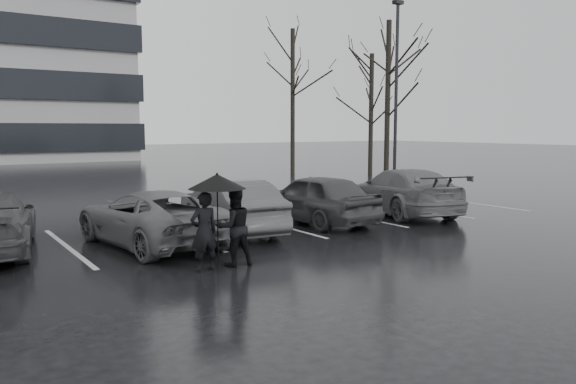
# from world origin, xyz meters

# --- Properties ---
(ground) EXTENTS (160.00, 160.00, 0.00)m
(ground) POSITION_xyz_m (0.00, 0.00, 0.00)
(ground) COLOR black
(ground) RESTS_ON ground
(car_main) EXTENTS (2.01, 4.33, 1.44)m
(car_main) POSITION_xyz_m (1.69, 2.03, 0.72)
(car_main) COLOR black
(car_main) RESTS_ON ground
(car_west_a) EXTENTS (1.90, 4.36, 1.39)m
(car_west_a) POSITION_xyz_m (-1.02, 2.04, 0.70)
(car_west_a) COLOR #2A2A2C
(car_west_a) RESTS_ON ground
(car_west_b) EXTENTS (2.67, 4.84, 1.28)m
(car_west_b) POSITION_xyz_m (-3.28, 1.75, 0.64)
(car_west_b) COLOR #434346
(car_west_b) RESTS_ON ground
(car_east) EXTENTS (3.31, 5.35, 1.45)m
(car_east) POSITION_xyz_m (5.04, 1.91, 0.72)
(car_east) COLOR #434346
(car_east) RESTS_ON ground
(pedestrian_left) EXTENTS (0.57, 0.38, 1.53)m
(pedestrian_left) POSITION_xyz_m (-3.30, -1.21, 0.76)
(pedestrian_left) COLOR black
(pedestrian_left) RESTS_ON ground
(pedestrian_right) EXTENTS (0.81, 0.66, 1.55)m
(pedestrian_right) POSITION_xyz_m (-2.61, -1.13, 0.77)
(pedestrian_right) COLOR black
(pedestrian_right) RESTS_ON ground
(umbrella) EXTENTS (1.11, 1.11, 1.88)m
(umbrella) POSITION_xyz_m (-3.03, -1.26, 1.71)
(umbrella) COLOR black
(umbrella) RESTS_ON ground
(lamp_post) EXTENTS (0.44, 0.44, 8.09)m
(lamp_post) POSITION_xyz_m (9.63, 6.98, 3.70)
(lamp_post) COLOR gray
(lamp_post) RESTS_ON ground
(stall_stripes) EXTENTS (19.72, 5.00, 0.00)m
(stall_stripes) POSITION_xyz_m (-0.80, 2.50, 0.00)
(stall_stripes) COLOR #AEAEB0
(stall_stripes) RESTS_ON ground
(tree_east) EXTENTS (0.26, 0.26, 8.00)m
(tree_east) POSITION_xyz_m (12.00, 10.00, 4.00)
(tree_east) COLOR black
(tree_east) RESTS_ON ground
(tree_ne) EXTENTS (0.26, 0.26, 7.00)m
(tree_ne) POSITION_xyz_m (14.50, 14.00, 3.50)
(tree_ne) COLOR black
(tree_ne) RESTS_ON ground
(tree_north) EXTENTS (0.26, 0.26, 8.50)m
(tree_north) POSITION_xyz_m (11.00, 17.00, 4.25)
(tree_north) COLOR black
(tree_north) RESTS_ON ground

